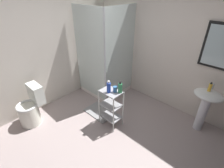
# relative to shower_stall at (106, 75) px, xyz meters

# --- Properties ---
(ground_plane) EXTENTS (4.20, 4.20, 0.02)m
(ground_plane) POSITION_rel_shower_stall_xyz_m (1.20, -1.23, -0.47)
(ground_plane) COLOR #A29190
(wall_back) EXTENTS (4.20, 0.14, 2.50)m
(wall_back) POSITION_rel_shower_stall_xyz_m (1.21, 0.62, 0.79)
(wall_back) COLOR silver
(wall_back) RESTS_ON ground_plane
(wall_left) EXTENTS (0.10, 4.20, 2.50)m
(wall_left) POSITION_rel_shower_stall_xyz_m (-0.65, -1.23, 0.79)
(wall_left) COLOR silver
(wall_left) RESTS_ON ground_plane
(shower_stall) EXTENTS (0.92, 0.92, 2.00)m
(shower_stall) POSITION_rel_shower_stall_xyz_m (0.00, 0.00, 0.00)
(shower_stall) COLOR white
(shower_stall) RESTS_ON ground_plane
(pedestal_sink) EXTENTS (0.46, 0.37, 0.81)m
(pedestal_sink) POSITION_rel_shower_stall_xyz_m (2.12, 0.29, 0.12)
(pedestal_sink) COLOR white
(pedestal_sink) RESTS_ON ground_plane
(sink_faucet) EXTENTS (0.03, 0.03, 0.10)m
(sink_faucet) POSITION_rel_shower_stall_xyz_m (2.12, 0.41, 0.40)
(sink_faucet) COLOR silver
(sink_faucet) RESTS_ON pedestal_sink
(toilet) EXTENTS (0.37, 0.49, 0.76)m
(toilet) POSITION_rel_shower_stall_xyz_m (-0.28, -1.70, -0.15)
(toilet) COLOR white
(toilet) RESTS_ON ground_plane
(storage_cart) EXTENTS (0.38, 0.28, 0.74)m
(storage_cart) POSITION_rel_shower_stall_xyz_m (0.85, -0.72, -0.03)
(storage_cart) COLOR silver
(storage_cart) RESTS_ON ground_plane
(hand_soap_bottle) EXTENTS (0.05, 0.05, 0.16)m
(hand_soap_bottle) POSITION_rel_shower_stall_xyz_m (2.09, 0.31, 0.42)
(hand_soap_bottle) COLOR gold
(hand_soap_bottle) RESTS_ON pedestal_sink
(body_wash_bottle_green) EXTENTS (0.07, 0.07, 0.21)m
(body_wash_bottle_green) POSITION_rel_shower_stall_xyz_m (0.99, -0.63, 0.37)
(body_wash_bottle_green) COLOR #38965D
(body_wash_bottle_green) RESTS_ON storage_cart
(shampoo_bottle_blue) EXTENTS (0.07, 0.07, 0.22)m
(shampoo_bottle_blue) POSITION_rel_shower_stall_xyz_m (0.84, -0.76, 0.37)
(shampoo_bottle_blue) COLOR blue
(shampoo_bottle_blue) RESTS_ON storage_cart
(rinse_cup) EXTENTS (0.07, 0.07, 0.10)m
(rinse_cup) POSITION_rel_shower_stall_xyz_m (0.92, -0.68, 0.33)
(rinse_cup) COLOR #3870B2
(rinse_cup) RESTS_ON storage_cart
(bath_mat) EXTENTS (0.60, 0.40, 0.02)m
(bath_mat) POSITION_rel_shower_stall_xyz_m (0.45, -0.65, -0.45)
(bath_mat) COLOR gray
(bath_mat) RESTS_ON ground_plane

